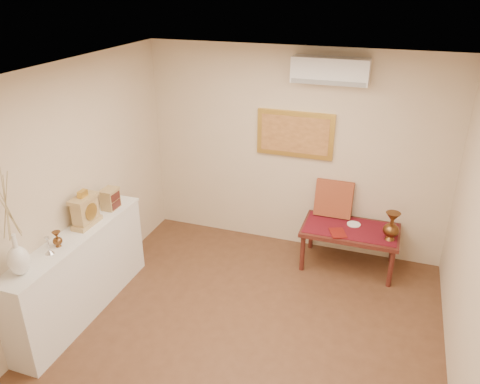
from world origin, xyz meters
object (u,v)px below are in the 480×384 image
at_px(white_vase, 10,224).
at_px(wooden_chest, 110,199).
at_px(display_ledge, 81,274).
at_px(low_table, 350,233).
at_px(mantel_clock, 85,211).
at_px(brass_urn_tall, 392,223).

distance_m(white_vase, wooden_chest, 1.47).
height_order(display_ledge, low_table, display_ledge).
relative_size(display_ledge, mantel_clock, 4.93).
distance_m(mantel_clock, low_table, 3.21).
distance_m(brass_urn_tall, display_ledge, 3.62).
bearing_deg(display_ledge, brass_urn_tall, 29.12).
distance_m(display_ledge, wooden_chest, 0.91).
height_order(wooden_chest, low_table, wooden_chest).
xyz_separation_m(white_vase, mantel_clock, (0.01, 0.98, -0.34)).
bearing_deg(display_ledge, white_vase, -90.59).
height_order(white_vase, wooden_chest, white_vase).
xyz_separation_m(white_vase, low_table, (2.68, 2.63, -1.01)).
distance_m(wooden_chest, low_table, 2.98).
bearing_deg(mantel_clock, wooden_chest, 87.22).
bearing_deg(display_ledge, low_table, 35.10).
relative_size(white_vase, brass_urn_tall, 2.38).
bearing_deg(low_table, brass_urn_tall, -14.57).
relative_size(display_ledge, low_table, 1.68).
xyz_separation_m(white_vase, wooden_chest, (0.03, 1.41, -0.40)).
bearing_deg(display_ledge, mantel_clock, 90.24).
xyz_separation_m(wooden_chest, low_table, (2.65, 1.21, -0.62)).
bearing_deg(mantel_clock, brass_urn_tall, 25.75).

